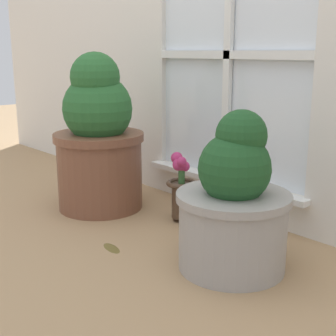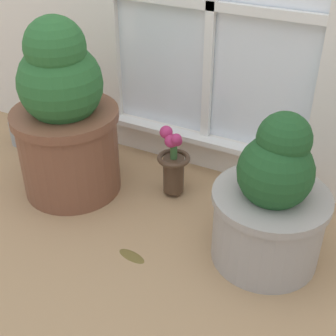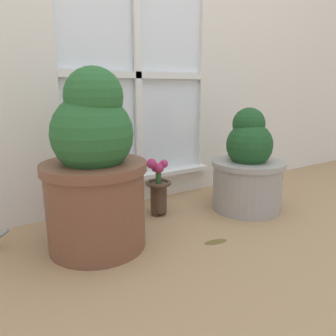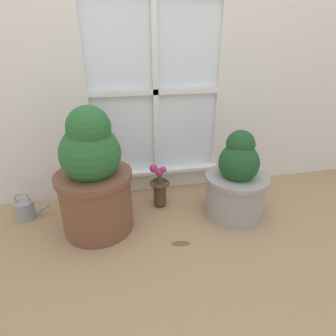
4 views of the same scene
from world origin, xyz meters
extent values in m
plane|color=tan|center=(0.00, 0.00, 0.00)|extent=(10.00, 10.00, 0.00)
cube|color=silver|center=(1.32, 0.67, 1.25)|extent=(1.77, 0.05, 2.50)
cube|color=silver|center=(0.00, 0.67, 0.08)|extent=(0.86, 0.05, 0.16)
cube|color=white|center=(0.00, 0.68, 0.72)|extent=(0.86, 0.02, 1.11)
cube|color=white|center=(0.00, 0.65, 0.72)|extent=(0.04, 0.02, 1.11)
cube|color=white|center=(0.00, 0.65, 0.72)|extent=(0.86, 0.02, 0.04)
cube|color=white|center=(0.00, 0.62, 0.15)|extent=(0.92, 0.06, 0.02)
cylinder|color=brown|center=(-0.42, 0.24, 0.18)|extent=(0.40, 0.40, 0.36)
cylinder|color=brown|center=(-0.42, 0.24, 0.34)|extent=(0.42, 0.42, 0.04)
cylinder|color=#38281E|center=(-0.42, 0.24, 0.36)|extent=(0.37, 0.37, 0.01)
sphere|color=#28602D|center=(-0.42, 0.24, 0.47)|extent=(0.32, 0.32, 0.32)
sphere|color=#28602D|center=(-0.41, 0.23, 0.62)|extent=(0.22, 0.22, 0.22)
ellipsoid|color=#28602D|center=(-0.43, 0.15, 0.46)|extent=(0.13, 0.04, 0.17)
cylinder|color=#9E9993|center=(0.42, 0.21, 0.13)|extent=(0.37, 0.37, 0.27)
cylinder|color=#9E9993|center=(0.42, 0.21, 0.26)|extent=(0.39, 0.39, 0.03)
cylinder|color=#38281E|center=(0.42, 0.21, 0.26)|extent=(0.34, 0.34, 0.01)
sphere|color=#1E4C23|center=(0.42, 0.21, 0.36)|extent=(0.24, 0.24, 0.24)
sphere|color=#1E4C23|center=(0.43, 0.23, 0.46)|extent=(0.17, 0.17, 0.17)
ellipsoid|color=#1E4C23|center=(0.47, 0.16, 0.34)|extent=(0.12, 0.11, 0.20)
sphere|color=#473323|center=(-0.03, 0.43, 0.01)|extent=(0.02, 0.02, 0.02)
sphere|color=#473323|center=(-0.05, 0.38, 0.01)|extent=(0.02, 0.02, 0.02)
sphere|color=#473323|center=(0.00, 0.38, 0.01)|extent=(0.02, 0.02, 0.02)
cylinder|color=#473323|center=(-0.03, 0.40, 0.10)|extent=(0.09, 0.09, 0.15)
torus|color=#473323|center=(-0.03, 0.40, 0.17)|extent=(0.13, 0.13, 0.02)
cylinder|color=#386633|center=(-0.03, 0.40, 0.21)|extent=(0.03, 0.03, 0.08)
sphere|color=#B22D66|center=(-0.03, 0.40, 0.25)|extent=(0.05, 0.05, 0.05)
sphere|color=#B22D66|center=(-0.02, 0.41, 0.25)|extent=(0.04, 0.04, 0.04)
sphere|color=#B22D66|center=(-0.03, 0.42, 0.25)|extent=(0.04, 0.04, 0.04)
sphere|color=#B22D66|center=(-0.06, 0.40, 0.28)|extent=(0.05, 0.05, 0.05)
sphere|color=#B22D66|center=(-0.03, 0.38, 0.26)|extent=(0.05, 0.05, 0.05)
sphere|color=#B22D66|center=(-0.01, 0.38, 0.28)|extent=(0.04, 0.04, 0.04)
ellipsoid|color=brown|center=(0.01, -0.01, 0.00)|extent=(0.12, 0.06, 0.01)
camera|label=1|loc=(1.39, -0.95, 0.73)|focal=50.00mm
camera|label=2|loc=(0.68, -1.02, 1.16)|focal=50.00mm
camera|label=3|loc=(-0.87, -0.98, 0.65)|focal=35.00mm
camera|label=4|loc=(-0.30, -1.10, 0.99)|focal=28.00mm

